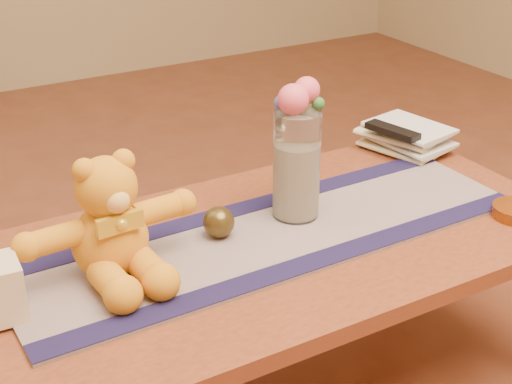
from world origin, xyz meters
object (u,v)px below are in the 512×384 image
bronze_ball (219,222)px  book_bottom (387,155)px  glass_vase (297,165)px  teddy_bear (108,217)px  tv_remote (393,131)px

bronze_ball → book_bottom: bearing=15.2°
glass_vase → book_bottom: bearing=21.9°
bronze_ball → book_bottom: bronze_ball is taller
teddy_bear → glass_vase: bearing=-1.6°
glass_vase → teddy_bear: bearing=-178.1°
glass_vase → bronze_ball: (-0.21, -0.00, -0.09)m
bronze_ball → book_bottom: 0.64m
glass_vase → bronze_ball: size_ratio=3.62×
book_bottom → tv_remote: bearing=-93.0°
glass_vase → tv_remote: 0.45m
book_bottom → tv_remote: 0.08m
teddy_bear → book_bottom: 0.90m
bronze_ball → book_bottom: (0.62, 0.17, -0.03)m
teddy_bear → book_bottom: teddy_bear is taller
bronze_ball → glass_vase: bearing=0.4°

